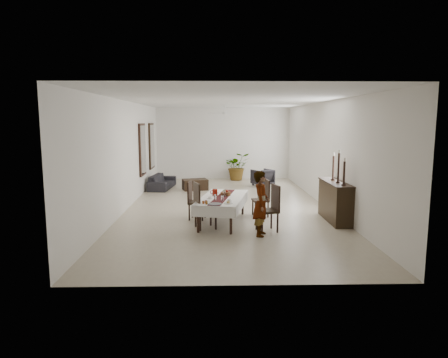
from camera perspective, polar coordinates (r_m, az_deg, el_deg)
floor at (r=12.36m, az=0.47°, el=-3.90°), size 6.00×12.00×0.00m
ceiling at (r=12.09m, az=0.48°, el=11.08°), size 6.00×12.00×0.02m
wall_back at (r=18.10m, az=-0.14°, el=5.10°), size 6.00×0.02×3.20m
wall_front at (r=6.17m, az=2.28°, el=-1.16°), size 6.00×0.02×3.20m
wall_left at (r=12.39m, az=-13.55°, el=3.38°), size 0.02×12.00×3.20m
wall_right at (r=12.58m, az=14.29°, el=3.43°), size 0.02×12.00×3.20m
dining_table_top at (r=10.26m, az=-0.24°, el=-2.76°), size 1.31×2.27×0.04m
table_leg_fl at (r=9.45m, az=-3.72°, el=-5.82°), size 0.07×0.07×0.62m
table_leg_fr at (r=9.29m, az=0.99°, el=-6.04°), size 0.07×0.07×0.62m
table_leg_bl at (r=11.38m, az=-1.23°, el=-3.37°), size 0.07×0.07×0.62m
table_leg_br at (r=11.25m, az=2.68°, el=-3.51°), size 0.07×0.07×0.62m
tablecloth_top at (r=10.26m, az=-0.24°, el=-2.61°), size 1.50×2.46×0.01m
tablecloth_drape_left at (r=10.39m, az=-3.06°, el=-3.21°), size 0.48×2.25×0.27m
tablecloth_drape_right at (r=10.20m, az=2.64°, el=-3.42°), size 0.48×2.25×0.27m
tablecloth_drape_near at (r=9.19m, az=-1.56°, el=-4.73°), size 1.03×0.22×0.27m
tablecloth_drape_far at (r=11.39m, az=0.83°, el=-2.17°), size 1.03×0.22×0.27m
table_runner at (r=10.25m, az=-0.24°, el=-2.57°), size 0.76×2.24×0.00m
red_pitcher at (r=10.41m, az=-1.31°, el=-1.92°), size 0.16×0.16×0.18m
pitcher_handle at (r=10.43m, az=-1.71°, el=-1.91°), size 0.11×0.04×0.11m
wine_glass_near at (r=9.66m, az=-0.25°, el=-2.80°), size 0.06×0.06×0.15m
wine_glass_mid at (r=9.79m, az=-1.28°, el=-2.66°), size 0.06×0.06×0.15m
wine_glass_far at (r=10.28m, az=0.05°, el=-2.13°), size 0.06×0.06×0.15m
teacup_right at (r=9.69m, az=0.73°, el=-3.07°), size 0.08×0.08×0.05m
saucer_right at (r=9.69m, az=0.73°, el=-3.19°), size 0.13×0.13×0.01m
teacup_left at (r=10.00m, az=-2.07°, el=-2.71°), size 0.08×0.08×0.05m
saucer_left at (r=10.01m, az=-2.07°, el=-2.83°), size 0.13×0.13×0.01m
plate_near_right at (r=9.43m, az=0.62°, el=-3.51°), size 0.21×0.21×0.01m
bread_near_right at (r=9.42m, az=0.62°, el=-3.36°), size 0.08×0.08×0.08m
plate_near_left at (r=9.67m, az=-2.53°, el=-3.22°), size 0.21×0.21×0.01m
plate_far_left at (r=10.78m, az=-1.25°, el=-2.01°), size 0.21×0.21×0.01m
serving_tray at (r=9.35m, az=-1.29°, el=-3.59°), size 0.32×0.32×0.02m
jam_jar_a at (r=9.36m, az=-2.50°, el=-3.43°), size 0.06×0.06×0.07m
jam_jar_b at (r=9.44m, az=-2.96°, el=-3.34°), size 0.06×0.06×0.07m
jam_jar_c at (r=9.51m, az=-2.57°, el=-3.25°), size 0.06×0.06×0.07m
fruit_basket at (r=10.45m, az=0.23°, el=-2.12°), size 0.27×0.27×0.09m
fruit_red at (r=10.45m, az=0.39°, el=-1.75°), size 0.08×0.08×0.08m
fruit_green at (r=10.47m, az=0.06°, el=-1.73°), size 0.07×0.07×0.07m
chair_right_near_seat at (r=9.56m, az=6.17°, el=-4.56°), size 0.57×0.57×0.05m
chair_right_near_leg_fl at (r=9.52m, az=7.66°, el=-6.25°), size 0.06×0.06×0.47m
chair_right_near_leg_fr at (r=9.87m, az=6.77°, el=-5.72°), size 0.06×0.06×0.47m
chair_right_near_leg_bl at (r=9.38m, az=5.48°, el=-6.44°), size 0.06×0.06×0.47m
chair_right_near_leg_br at (r=9.73m, az=4.66°, el=-5.89°), size 0.06×0.06×0.47m
chair_right_near_back at (r=9.58m, az=7.39°, el=-2.60°), size 0.16×0.47×0.60m
chair_right_far_seat at (r=11.04m, az=5.22°, el=-3.04°), size 0.47×0.47×0.05m
chair_right_far_leg_fl at (r=10.96m, az=6.31°, el=-4.40°), size 0.05×0.05×0.42m
chair_right_far_leg_fr at (r=11.30m, az=5.87°, el=-4.02°), size 0.05×0.05×0.42m
chair_right_far_leg_bl at (r=10.88m, az=4.51°, el=-4.47°), size 0.05×0.05×0.42m
chair_right_far_leg_br at (r=11.22m, az=4.13°, el=-4.08°), size 0.05×0.05×0.42m
chair_right_far_back at (r=11.03m, az=6.23°, el=-1.52°), size 0.09×0.43×0.55m
chair_left_near_seat at (r=9.77m, az=-2.66°, el=-4.17°), size 0.61×0.61×0.05m
chair_left_near_leg_fl at (r=9.96m, az=-4.08°, el=-5.51°), size 0.06×0.06×0.48m
chair_left_near_leg_fr at (r=9.59m, az=-3.42°, el=-6.05°), size 0.06×0.06×0.48m
chair_left_near_leg_bl at (r=10.07m, az=-1.91°, el=-5.34°), size 0.06×0.06×0.48m
chair_left_near_leg_br at (r=9.71m, az=-1.18°, el=-5.86°), size 0.06×0.06×0.48m
chair_left_near_back at (r=9.64m, az=-3.91°, el=-2.35°), size 0.20×0.47×0.61m
chair_left_far_seat at (r=10.69m, az=-3.86°, el=-3.38°), size 0.50×0.50×0.05m
chair_left_far_leg_fl at (r=10.95m, az=-4.55°, el=-4.39°), size 0.05×0.05×0.43m
chair_left_far_leg_fr at (r=10.61m, az=-4.99°, el=-4.80°), size 0.05×0.05×0.43m
chair_left_far_leg_bl at (r=10.87m, az=-2.73°, el=-4.46°), size 0.05×0.05×0.43m
chair_left_far_leg_br at (r=10.54m, az=-3.11°, el=-4.88°), size 0.05×0.05×0.43m
chair_left_far_back at (r=10.68m, az=-4.90°, el=-1.79°), size 0.11×0.43×0.55m
woman at (r=9.15m, az=5.32°, el=-3.50°), size 0.46×0.61×1.49m
sideboard_body at (r=10.90m, az=15.59°, el=-3.17°), size 0.45×1.68×1.01m
sideboard_top at (r=10.81m, az=15.70°, el=-0.46°), size 0.49×1.75×0.03m
candlestick_near_base at (r=10.22m, az=16.71°, el=-0.80°), size 0.11×0.11×0.03m
candlestick_near_shaft at (r=10.18m, az=16.78°, el=0.84°), size 0.06×0.06×0.56m
candlestick_near_candle at (r=10.15m, az=16.86°, el=2.66°), size 0.04×0.04×0.09m
candlestick_mid_base at (r=10.64m, az=15.97°, el=-0.42°), size 0.11×0.11×0.03m
candlestick_mid_shaft at (r=10.60m, az=16.05°, el=1.61°), size 0.06×0.06×0.73m
candlestick_mid_candle at (r=10.56m, az=16.14°, el=3.81°), size 0.04×0.04×0.09m
candlestick_far_base at (r=11.07m, az=15.28°, el=-0.07°), size 0.11×0.11×0.03m
candlestick_far_shaft at (r=11.03m, az=15.35°, el=1.60°), size 0.06×0.06×0.62m
candlestick_far_candle at (r=10.99m, az=15.42°, el=3.42°), size 0.04×0.04×0.09m
sofa at (r=15.73m, az=-8.83°, el=-0.37°), size 0.93×1.91×0.54m
armchair at (r=16.27m, az=5.53°, el=0.23°), size 1.00×1.01×0.68m
coffee_table at (r=15.28m, az=-4.15°, el=-0.79°), size 1.04×0.83×0.41m
potted_plant at (r=17.72m, az=1.91°, el=1.81°), size 1.21×1.08×1.22m
mirror_frame_near at (r=14.54m, az=-11.59°, el=4.14°), size 0.06×1.05×1.85m
mirror_glass_near at (r=14.53m, az=-11.45°, el=4.14°), size 0.01×0.90×1.70m
mirror_frame_far at (r=16.60m, az=-10.31°, el=4.67°), size 0.06×1.05×1.85m
mirror_glass_far at (r=16.60m, az=-10.19°, el=4.68°), size 0.01×0.90×1.70m
fan_rod at (r=15.08m, az=0.11°, el=10.15°), size 0.04×0.04×0.20m
fan_hub at (r=15.08m, az=0.11°, el=9.39°), size 0.16×0.16×0.08m
fan_blade_n at (r=15.43m, az=0.07°, el=9.37°), size 0.10×0.55×0.01m
fan_blade_s at (r=14.73m, az=0.14°, el=9.42°), size 0.10×0.55×0.01m
fan_blade_e at (r=15.09m, az=1.45°, el=9.39°), size 0.55×0.10×0.01m
fan_blade_w at (r=15.07m, az=-1.24°, el=9.39°), size 0.55×0.10×0.01m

